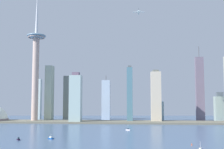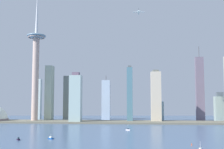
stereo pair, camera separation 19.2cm
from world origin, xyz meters
The scene contains 17 objects.
waterfront_pier centered at (0.00, 473.83, 1.94)m, with size 693.95×77.41×3.89m, color #6A6656.
observation_tower centered at (-226.29, 484.23, 155.68)m, with size 47.09×47.09×337.96m.
skyscraper_1 centered at (70.54, 495.59, 61.69)m, with size 24.15×24.95×126.49m.
skyscraper_2 centered at (-118.27, 457.44, 56.88)m, with size 27.19×24.26×118.53m.
skyscraper_3 centered at (191.20, 574.31, 84.40)m, with size 21.32×13.10×197.44m.
skyscraper_4 centered at (79.26, 545.83, 26.45)m, with size 26.74×19.25×57.56m.
skyscraper_5 centered at (7.34, 495.31, 67.25)m, with size 13.62×21.44×137.47m.
skyscraper_6 centered at (-158.43, 529.31, 58.21)m, with size 13.88×14.31×116.42m.
skyscraper_8 centered at (-199.44, 514.01, 70.75)m, with size 17.25×25.73×141.51m.
skyscraper_9 centered at (-57.32, 551.56, 53.00)m, with size 21.83×14.89×118.63m.
skyscraper_10 centered at (238.11, 560.96, 33.66)m, with size 27.93×20.46×74.16m.
skyscraper_11 centered at (-242.73, 547.60, 55.02)m, with size 20.38×14.35×110.05m.
boat_2 centered at (-91.51, 182.54, 1.23)m, with size 9.07×7.91×6.47m.
boat_4 centered at (9.21, 303.74, 1.47)m, with size 7.74×4.25×9.86m.
boat_5 centered at (-130.59, 167.48, 1.34)m, with size 6.80×7.81×3.69m.
channel_buoy_0 centered at (89.05, 143.46, 1.47)m, with size 1.49×1.49×2.93m, color #E54C19.
airplane centered at (30.06, 408.59, 243.96)m, with size 25.43×27.27×7.42m.
Camera 2 is at (26.86, -202.72, 51.67)m, focal length 45.86 mm.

